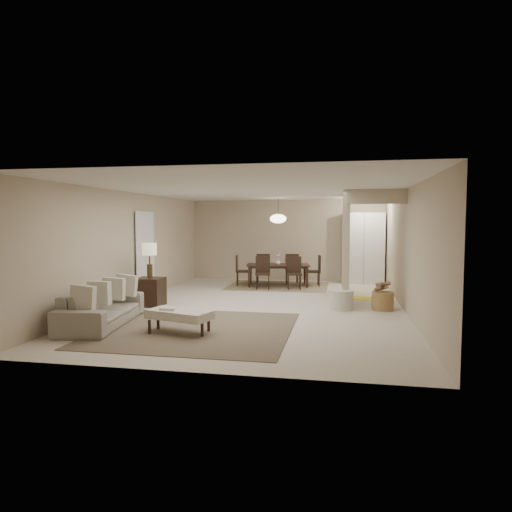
% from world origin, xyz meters
% --- Properties ---
extents(floor, '(9.00, 9.00, 0.00)m').
position_xyz_m(floor, '(0.00, 0.00, 0.00)').
color(floor, beige).
rests_on(floor, ground).
extents(ceiling, '(9.00, 9.00, 0.00)m').
position_xyz_m(ceiling, '(0.00, 0.00, 2.50)').
color(ceiling, white).
rests_on(ceiling, back_wall).
extents(back_wall, '(6.00, 0.00, 6.00)m').
position_xyz_m(back_wall, '(0.00, 4.50, 1.25)').
color(back_wall, '#BBAC8E').
rests_on(back_wall, floor).
extents(left_wall, '(0.00, 9.00, 9.00)m').
position_xyz_m(left_wall, '(-3.00, 0.00, 1.25)').
color(left_wall, '#BBAC8E').
rests_on(left_wall, floor).
extents(right_wall, '(0.00, 9.00, 9.00)m').
position_xyz_m(right_wall, '(3.00, 0.00, 1.25)').
color(right_wall, '#BBAC8E').
rests_on(right_wall, floor).
extents(partition, '(0.15, 2.50, 2.50)m').
position_xyz_m(partition, '(1.80, 1.25, 1.25)').
color(partition, '#BBAC8E').
rests_on(partition, floor).
extents(doorway, '(0.04, 0.90, 2.04)m').
position_xyz_m(doorway, '(-2.97, 0.60, 1.02)').
color(doorway, black).
rests_on(doorway, floor).
extents(pantry_cabinet, '(1.20, 0.55, 2.10)m').
position_xyz_m(pantry_cabinet, '(2.35, 4.15, 1.05)').
color(pantry_cabinet, silver).
rests_on(pantry_cabinet, floor).
extents(flush_light, '(0.44, 0.44, 0.05)m').
position_xyz_m(flush_light, '(2.30, 3.20, 2.46)').
color(flush_light, white).
rests_on(flush_light, ceiling).
extents(living_rug, '(3.20, 3.20, 0.01)m').
position_xyz_m(living_rug, '(-0.70, -2.36, 0.01)').
color(living_rug, brown).
rests_on(living_rug, floor).
extents(sofa, '(2.27, 1.13, 0.64)m').
position_xyz_m(sofa, '(-2.45, -2.36, 0.32)').
color(sofa, gray).
rests_on(sofa, floor).
extents(ottoman_bench, '(1.17, 0.78, 0.38)m').
position_xyz_m(ottoman_bench, '(-0.90, -2.66, 0.31)').
color(ottoman_bench, beige).
rests_on(ottoman_bench, living_rug).
extents(side_table, '(0.56, 0.56, 0.61)m').
position_xyz_m(side_table, '(-2.40, -0.41, 0.31)').
color(side_table, black).
rests_on(side_table, floor).
extents(table_lamp, '(0.32, 0.32, 0.76)m').
position_xyz_m(table_lamp, '(-2.40, -0.41, 1.17)').
color(table_lamp, '#4A351F').
rests_on(table_lamp, side_table).
extents(round_pouf, '(0.52, 0.52, 0.40)m').
position_xyz_m(round_pouf, '(1.72, -0.10, 0.20)').
color(round_pouf, beige).
rests_on(round_pouf, floor).
extents(wicker_basket, '(0.54, 0.54, 0.38)m').
position_xyz_m(wicker_basket, '(2.56, 0.00, 0.19)').
color(wicker_basket, brown).
rests_on(wicker_basket, floor).
extents(dining_rug, '(2.80, 2.10, 0.01)m').
position_xyz_m(dining_rug, '(-0.06, 3.09, 0.01)').
color(dining_rug, '#7F684E').
rests_on(dining_rug, floor).
extents(dining_table, '(1.90, 1.25, 0.62)m').
position_xyz_m(dining_table, '(-0.06, 3.09, 0.31)').
color(dining_table, black).
rests_on(dining_table, dining_rug).
extents(dining_chairs, '(2.42, 1.90, 0.89)m').
position_xyz_m(dining_chairs, '(-0.06, 3.09, 0.44)').
color(dining_chairs, black).
rests_on(dining_chairs, dining_rug).
extents(vase, '(0.17, 0.17, 0.15)m').
position_xyz_m(vase, '(-0.06, 3.09, 0.70)').
color(vase, white).
rests_on(vase, dining_table).
extents(yellow_mat, '(0.88, 0.63, 0.01)m').
position_xyz_m(yellow_mat, '(2.30, 1.35, 0.01)').
color(yellow_mat, yellow).
rests_on(yellow_mat, floor).
extents(pendant_light, '(0.46, 0.46, 0.71)m').
position_xyz_m(pendant_light, '(-0.06, 3.09, 1.92)').
color(pendant_light, '#4A351F').
rests_on(pendant_light, ceiling).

